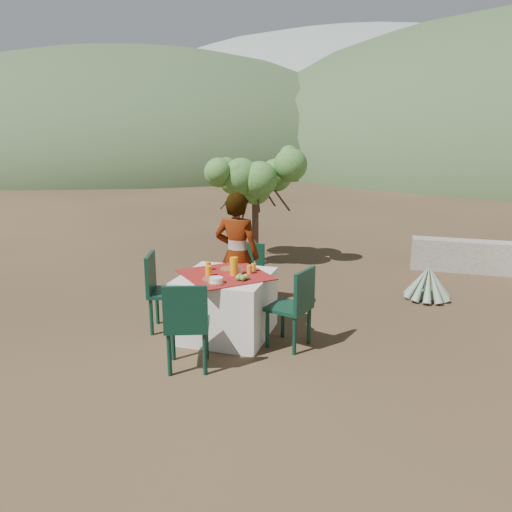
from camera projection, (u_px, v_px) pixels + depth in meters
The scene contains 23 objects.
ground at pixel (225, 321), 6.49m from camera, with size 160.00×160.00×0.00m, color #322217.
table at pixel (226, 305), 5.98m from camera, with size 1.30×1.30×0.76m.
chair_far at pixel (248, 271), 7.00m from camera, with size 0.43×0.43×0.87m.
chair_near at pixel (187, 323), 5.03m from camera, with size 0.56×0.56×0.95m.
chair_left at pixel (161, 288), 6.10m from camera, with size 0.56×0.56×0.97m.
chair_right at pixel (295, 304), 5.59m from camera, with size 0.53×0.53×0.94m.
person at pixel (237, 256), 6.47m from camera, with size 0.61×0.40×1.66m, color #8C6651.
shrub_tree at pixel (259, 184), 8.81m from camera, with size 1.58×1.55×1.86m.
agave at pixel (428, 283), 7.26m from camera, with size 0.66×0.68×0.72m.
stone_wall at pixel (490, 258), 8.56m from camera, with size 2.60×0.35×0.55m, color gray.
hill_near_left at pixel (143, 160), 39.34m from camera, with size 40.00×40.00×16.00m, color #384C2A.
hill_far_center at pixel (353, 150), 55.80m from camera, with size 60.00×60.00×24.00m, color gray.
plate_far at pixel (230, 269), 6.09m from camera, with size 0.24×0.24×0.01m, color brown.
plate_near at pixel (212, 279), 5.68m from camera, with size 0.22×0.22×0.01m, color brown.
glass_far at pixel (208, 266), 6.04m from camera, with size 0.06×0.06×0.10m, color orange.
glass_near at pixel (208, 271), 5.79m from camera, with size 0.07×0.07×0.12m, color orange.
juice_pitcher at pixel (234, 266), 5.83m from camera, with size 0.10×0.10×0.21m, color orange.
bowl_plate at pixel (216, 283), 5.54m from camera, with size 0.20×0.20×0.01m, color brown.
white_bowl at pixel (216, 280), 5.54m from camera, with size 0.15×0.15×0.05m, color white.
jar_left at pixel (249, 269), 5.90m from camera, with size 0.06×0.06×0.10m, color orange.
jar_right at pixel (253, 267), 6.00m from camera, with size 0.06×0.06×0.09m, color orange.
napkin_holder at pixel (239, 270), 5.88m from camera, with size 0.07×0.04×0.10m, color white.
fruit_cluster at pixel (242, 277), 5.65m from camera, with size 0.14×0.13×0.07m.
Camera 1 is at (2.15, -5.69, 2.44)m, focal length 35.00 mm.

